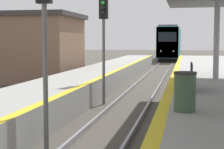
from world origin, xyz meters
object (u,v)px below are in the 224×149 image
train (170,43)px  trash_bin (185,92)px  signal_near (44,22)px  bench (188,76)px  signal_mid (104,30)px

train → trash_bin: 44.41m
signal_near → trash_bin: (3.34, 0.45, -1.65)m
trash_bin → bench: bearing=88.8°
train → signal_near: (-1.16, -44.81, 0.83)m
trash_bin → bench: 3.99m
trash_bin → signal_near: bearing=-172.2°
bench → trash_bin: bearing=-91.2°
signal_mid → trash_bin: 7.34m
signal_near → trash_bin: signal_near is taller
signal_near → signal_mid: (-0.04, 6.76, 0.00)m
bench → signal_near: bearing=-127.6°
signal_near → signal_mid: size_ratio=1.00×
signal_mid → trash_bin: (3.38, -6.30, -1.65)m
signal_near → bench: signal_near is taller
train → trash_bin: size_ratio=18.31×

